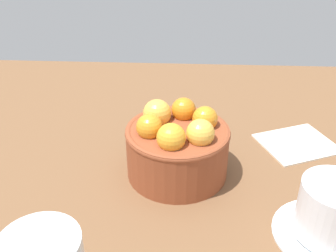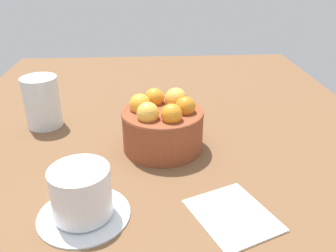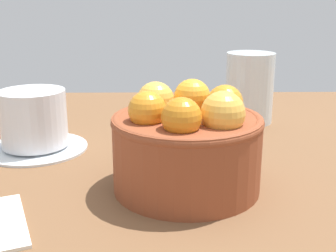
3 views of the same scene
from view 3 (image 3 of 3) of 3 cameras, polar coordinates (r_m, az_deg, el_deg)
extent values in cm
cube|color=brown|center=(45.84, 2.34, -9.74)|extent=(127.15, 90.58, 3.21)
cylinder|color=brown|center=(43.75, 2.43, -3.49)|extent=(14.60, 14.60, 7.42)
torus|color=brown|center=(42.72, 2.48, 0.68)|extent=(14.80, 14.80, 1.00)
sphere|color=#F2B345|center=(40.13, 7.10, 1.63)|extent=(4.11, 4.11, 4.11)
sphere|color=orange|center=(44.04, 7.35, 2.96)|extent=(3.64, 3.64, 3.64)
sphere|color=gold|center=(46.25, 3.13, 3.73)|extent=(3.86, 3.86, 3.86)
sphere|color=#F4B644|center=(44.83, -1.62, 3.34)|extent=(3.83, 3.83, 3.83)
sphere|color=orange|center=(40.99, -2.70, 2.06)|extent=(3.61, 3.61, 3.61)
sphere|color=orange|center=(38.48, 1.75, 1.09)|extent=(3.61, 3.61, 3.61)
cylinder|color=silver|center=(58.10, -16.65, -2.61)|extent=(12.74, 12.74, 0.60)
cylinder|color=white|center=(57.01, -16.96, 0.98)|extent=(8.11, 8.11, 6.97)
cylinder|color=silver|center=(67.83, 10.47, 4.87)|extent=(7.18, 7.18, 10.51)
camera|label=1|loc=(0.89, 0.00, 26.85)|focal=41.00mm
camera|label=2|loc=(0.71, -56.20, 21.16)|focal=37.56mm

